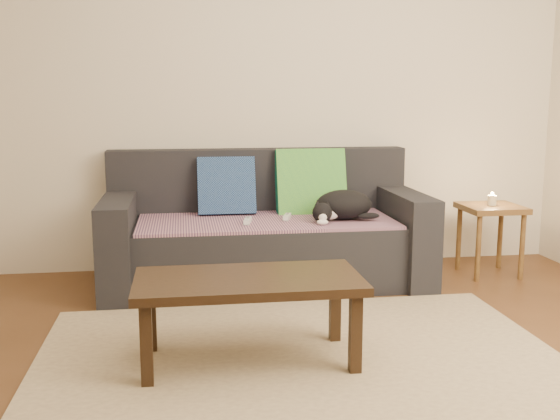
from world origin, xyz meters
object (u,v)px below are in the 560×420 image
at_px(sofa, 264,236).
at_px(cat, 342,206).
at_px(wii_remote_b, 287,217).
at_px(wii_remote_a, 248,221).
at_px(coffee_table, 248,288).
at_px(side_table, 491,217).

distance_m(sofa, cat, 0.57).
relative_size(sofa, wii_remote_b, 14.00).
bearing_deg(wii_remote_b, wii_remote_a, 127.23).
xyz_separation_m(cat, coffee_table, (-0.74, -1.20, -0.17)).
xyz_separation_m(sofa, coffee_table, (-0.25, -1.37, 0.06)).
height_order(sofa, wii_remote_b, sofa).
bearing_deg(side_table, cat, -174.98).
height_order(wii_remote_a, wii_remote_b, same).
height_order(cat, coffee_table, cat).
relative_size(wii_remote_b, side_table, 0.30).
relative_size(sofa, wii_remote_a, 14.00).
relative_size(sofa, side_table, 4.26).
bearing_deg(side_table, sofa, 177.34).
bearing_deg(side_table, wii_remote_a, -175.76).
bearing_deg(coffee_table, sofa, 79.79).
bearing_deg(sofa, wii_remote_a, -123.58).
bearing_deg(wii_remote_a, coffee_table, -172.94).
height_order(cat, wii_remote_b, cat).
bearing_deg(sofa, cat, -18.96).
bearing_deg(cat, coffee_table, -119.31).
relative_size(cat, side_table, 0.91).
bearing_deg(cat, wii_remote_b, 171.45).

